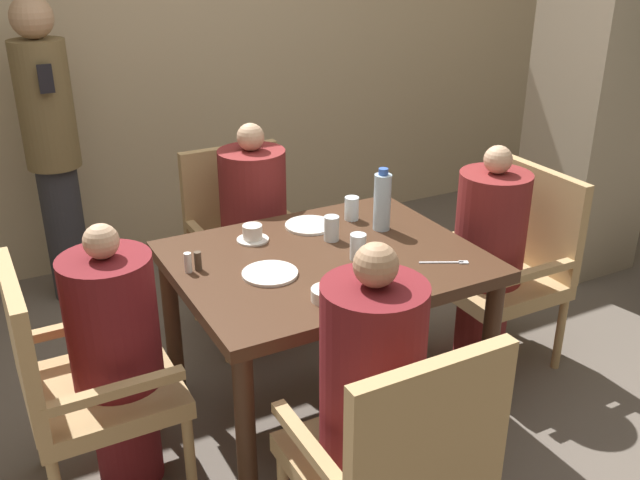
{
  "coord_description": "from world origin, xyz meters",
  "views": [
    {
      "loc": [
        -1.22,
        -2.24,
        1.96
      ],
      "look_at": [
        0.0,
        0.05,
        0.8
      ],
      "focal_mm": 40.0,
      "sensor_mm": 36.0,
      "label": 1
    }
  ],
  "objects_px": {
    "chair_far_side": "(244,236)",
    "standing_host": "(52,146)",
    "glass_tall_near": "(358,247)",
    "water_bottle": "(382,201)",
    "teacup_with_saucer": "(253,234)",
    "chair_left_side": "(77,377)",
    "diner_in_right_chair": "(488,257)",
    "glass_tall_far": "(331,228)",
    "chair_right_side": "(511,261)",
    "diner_in_left_chair": "(117,357)",
    "diner_in_far_chair": "(254,232)",
    "chair_near_corner": "(396,458)",
    "bowl_small": "(327,294)",
    "plate_dessert_center": "(309,225)",
    "diner_in_near_chair": "(371,408)",
    "plate_main_right": "(372,285)",
    "glass_tall_mid": "(352,208)",
    "plate_main_left": "(270,273)"
  },
  "relations": [
    {
      "from": "chair_far_side",
      "to": "standing_host",
      "type": "relative_size",
      "value": 0.57
    },
    {
      "from": "glass_tall_near",
      "to": "water_bottle",
      "type": "bearing_deg",
      "value": 40.74
    },
    {
      "from": "teacup_with_saucer",
      "to": "water_bottle",
      "type": "relative_size",
      "value": 0.49
    },
    {
      "from": "chair_left_side",
      "to": "diner_in_right_chair",
      "type": "bearing_deg",
      "value": 0.0
    },
    {
      "from": "standing_host",
      "to": "water_bottle",
      "type": "bearing_deg",
      "value": -53.66
    },
    {
      "from": "diner_in_right_chair",
      "to": "water_bottle",
      "type": "xyz_separation_m",
      "value": [
        -0.51,
        0.13,
        0.32
      ]
    },
    {
      "from": "glass_tall_near",
      "to": "glass_tall_far",
      "type": "distance_m",
      "value": 0.21
    },
    {
      "from": "chair_right_side",
      "to": "glass_tall_near",
      "type": "distance_m",
      "value": 0.95
    },
    {
      "from": "diner_in_left_chair",
      "to": "diner_in_far_chair",
      "type": "height_order",
      "value": "diner_in_far_chair"
    },
    {
      "from": "diner_in_left_chair",
      "to": "glass_tall_near",
      "type": "bearing_deg",
      "value": -5.11
    },
    {
      "from": "chair_right_side",
      "to": "teacup_with_saucer",
      "type": "relative_size",
      "value": 6.95
    },
    {
      "from": "chair_near_corner",
      "to": "bowl_small",
      "type": "relative_size",
      "value": 8.15
    },
    {
      "from": "chair_right_side",
      "to": "water_bottle",
      "type": "xyz_separation_m",
      "value": [
        -0.65,
        0.13,
        0.38
      ]
    },
    {
      "from": "chair_far_side",
      "to": "water_bottle",
      "type": "xyz_separation_m",
      "value": [
        0.34,
        -0.75,
        0.38
      ]
    },
    {
      "from": "plate_dessert_center",
      "to": "glass_tall_near",
      "type": "distance_m",
      "value": 0.38
    },
    {
      "from": "chair_far_side",
      "to": "diner_in_near_chair",
      "type": "bearing_deg",
      "value": -98.39
    },
    {
      "from": "diner_in_right_chair",
      "to": "plate_main_right",
      "type": "height_order",
      "value": "diner_in_right_chair"
    },
    {
      "from": "teacup_with_saucer",
      "to": "diner_in_left_chair",
      "type": "bearing_deg",
      "value": -157.24
    },
    {
      "from": "plate_dessert_center",
      "to": "glass_tall_far",
      "type": "bearing_deg",
      "value": -84.81
    },
    {
      "from": "plate_main_right",
      "to": "plate_dessert_center",
      "type": "xyz_separation_m",
      "value": [
        0.06,
        0.6,
        0.0
      ]
    },
    {
      "from": "glass_tall_far",
      "to": "diner_in_left_chair",
      "type": "bearing_deg",
      "value": -172.49
    },
    {
      "from": "diner_in_left_chair",
      "to": "diner_in_near_chair",
      "type": "height_order",
      "value": "diner_in_near_chair"
    },
    {
      "from": "diner_in_left_chair",
      "to": "diner_in_far_chair",
      "type": "bearing_deg",
      "value": 40.63
    },
    {
      "from": "glass_tall_mid",
      "to": "chair_far_side",
      "type": "bearing_deg",
      "value": 115.51
    },
    {
      "from": "glass_tall_near",
      "to": "chair_far_side",
      "type": "bearing_deg",
      "value": 95.83
    },
    {
      "from": "diner_in_right_chair",
      "to": "chair_near_corner",
      "type": "relative_size",
      "value": 1.17
    },
    {
      "from": "chair_left_side",
      "to": "glass_tall_mid",
      "type": "bearing_deg",
      "value": 12.34
    },
    {
      "from": "chair_right_side",
      "to": "glass_tall_far",
      "type": "xyz_separation_m",
      "value": [
        -0.9,
        0.12,
        0.3
      ]
    },
    {
      "from": "plate_main_left",
      "to": "water_bottle",
      "type": "bearing_deg",
      "value": 16.07
    },
    {
      "from": "chair_left_side",
      "to": "diner_in_left_chair",
      "type": "relative_size",
      "value": 0.88
    },
    {
      "from": "standing_host",
      "to": "diner_in_right_chair",
      "type": "bearing_deg",
      "value": -45.25
    },
    {
      "from": "glass_tall_far",
      "to": "teacup_with_saucer",
      "type": "bearing_deg",
      "value": 152.81
    },
    {
      "from": "bowl_small",
      "to": "water_bottle",
      "type": "relative_size",
      "value": 0.42
    },
    {
      "from": "diner_in_far_chair",
      "to": "plate_dessert_center",
      "type": "relative_size",
      "value": 5.28
    },
    {
      "from": "standing_host",
      "to": "plate_main_right",
      "type": "bearing_deg",
      "value": -67.9
    },
    {
      "from": "diner_in_right_chair",
      "to": "glass_tall_mid",
      "type": "height_order",
      "value": "diner_in_right_chair"
    },
    {
      "from": "diner_in_left_chair",
      "to": "chair_far_side",
      "type": "relative_size",
      "value": 1.13
    },
    {
      "from": "water_bottle",
      "to": "chair_right_side",
      "type": "bearing_deg",
      "value": -10.88
    },
    {
      "from": "chair_far_side",
      "to": "plate_main_right",
      "type": "bearing_deg",
      "value": -88.84
    },
    {
      "from": "teacup_with_saucer",
      "to": "glass_tall_mid",
      "type": "relative_size",
      "value": 1.28
    },
    {
      "from": "chair_near_corner",
      "to": "plate_dessert_center",
      "type": "relative_size",
      "value": 4.39
    },
    {
      "from": "bowl_small",
      "to": "plate_dessert_center",
      "type": "bearing_deg",
      "value": 68.02
    },
    {
      "from": "diner_in_left_chair",
      "to": "chair_right_side",
      "type": "distance_m",
      "value": 1.84
    },
    {
      "from": "water_bottle",
      "to": "glass_tall_mid",
      "type": "relative_size",
      "value": 2.61
    },
    {
      "from": "water_bottle",
      "to": "glass_tall_near",
      "type": "height_order",
      "value": "water_bottle"
    },
    {
      "from": "chair_far_side",
      "to": "glass_tall_mid",
      "type": "relative_size",
      "value": 8.87
    },
    {
      "from": "chair_far_side",
      "to": "standing_host",
      "type": "height_order",
      "value": "standing_host"
    },
    {
      "from": "standing_host",
      "to": "water_bottle",
      "type": "relative_size",
      "value": 6.01
    },
    {
      "from": "chair_near_corner",
      "to": "glass_tall_mid",
      "type": "bearing_deg",
      "value": 65.73
    },
    {
      "from": "chair_left_side",
      "to": "diner_in_near_chair",
      "type": "xyz_separation_m",
      "value": [
        0.76,
        -0.73,
        0.09
      ]
    }
  ]
}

